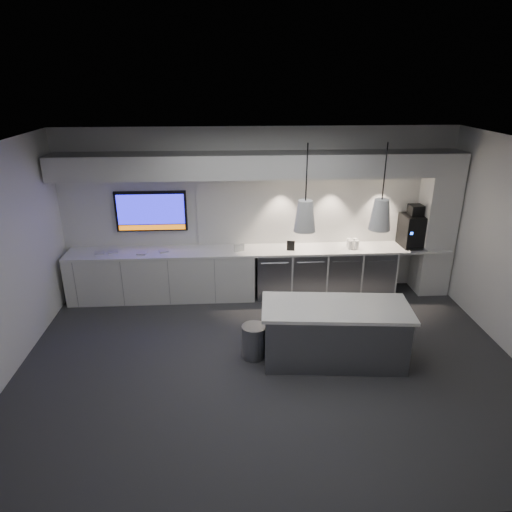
{
  "coord_description": "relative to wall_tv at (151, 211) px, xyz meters",
  "views": [
    {
      "loc": [
        -0.52,
        -5.43,
        3.78
      ],
      "look_at": [
        -0.12,
        1.1,
        1.2
      ],
      "focal_mm": 32.0,
      "sensor_mm": 36.0,
      "label": 1
    }
  ],
  "objects": [
    {
      "name": "fridge_unit_d",
      "position": [
        4.04,
        -0.27,
        -1.13
      ],
      "size": [
        0.6,
        0.61,
        0.85
      ],
      "primitive_type": "cube",
      "color": "gray",
      "rests_on": "floor"
    },
    {
      "name": "fridge_unit_b",
      "position": [
        2.78,
        -0.27,
        -1.13
      ],
      "size": [
        0.6,
        0.61,
        0.85
      ],
      "primitive_type": "cube",
      "color": "gray",
      "rests_on": "floor"
    },
    {
      "name": "fridge_unit_a",
      "position": [
        2.15,
        -0.27,
        -1.13
      ],
      "size": [
        0.6,
        0.61,
        0.85
      ],
      "primitive_type": "cube",
      "color": "gray",
      "rests_on": "floor"
    },
    {
      "name": "pendant_right",
      "position": [
        3.29,
        -2.43,
        0.59
      ],
      "size": [
        0.28,
        0.28,
        1.1
      ],
      "color": "silver",
      "rests_on": "ceiling"
    },
    {
      "name": "tray_a",
      "position": [
        -0.9,
        -0.31,
        -0.65
      ],
      "size": [
        0.19,
        0.19,
        0.02
      ],
      "primitive_type": "cube",
      "rotation": [
        0.0,
        0.0,
        0.23
      ],
      "color": "#BCBCBC",
      "rests_on": "back_counter"
    },
    {
      "name": "wall_front",
      "position": [
        1.9,
        -4.95,
        -0.06
      ],
      "size": [
        7.0,
        0.0,
        7.0
      ],
      "primitive_type": "plane",
      "rotation": [
        -1.57,
        0.0,
        0.0
      ],
      "color": "white",
      "rests_on": "floor"
    },
    {
      "name": "sign_black",
      "position": [
        2.45,
        -0.36,
        -0.57
      ],
      "size": [
        0.14,
        0.05,
        0.18
      ],
      "primitive_type": "cube",
      "rotation": [
        0.0,
        0.0,
        -0.2
      ],
      "color": "black",
      "rests_on": "back_counter"
    },
    {
      "name": "floor",
      "position": [
        1.9,
        -2.45,
        -1.56
      ],
      "size": [
        7.0,
        7.0,
        0.0
      ],
      "primitive_type": "plane",
      "color": "#303032",
      "rests_on": "ground"
    },
    {
      "name": "coffee_machine",
      "position": [
        4.69,
        -0.25,
        -0.35
      ],
      "size": [
        0.44,
        0.61,
        0.76
      ],
      "rotation": [
        0.0,
        0.0,
        0.06
      ],
      "color": "black",
      "rests_on": "back_counter"
    },
    {
      "name": "bin",
      "position": [
        1.69,
        -2.26,
        -1.31
      ],
      "size": [
        0.43,
        0.43,
        0.49
      ],
      "primitive_type": "cylinder",
      "rotation": [
        0.0,
        0.0,
        -0.27
      ],
      "color": "gray",
      "rests_on": "floor"
    },
    {
      "name": "wall_tv",
      "position": [
        0.0,
        0.0,
        0.0
      ],
      "size": [
        1.25,
        0.07,
        0.72
      ],
      "color": "black",
      "rests_on": "wall_back"
    },
    {
      "name": "tray_c",
      "position": [
        -0.16,
        -0.37,
        -0.65
      ],
      "size": [
        0.19,
        0.19,
        0.02
      ],
      "primitive_type": "cube",
      "rotation": [
        0.0,
        0.0,
        -0.18
      ],
      "color": "#BCBCBC",
      "rests_on": "back_counter"
    },
    {
      "name": "left_base_cabinets",
      "position": [
        0.15,
        -0.27,
        -1.13
      ],
      "size": [
        3.3,
        0.63,
        0.86
      ],
      "primitive_type": "cube",
      "color": "silver",
      "rests_on": "floor"
    },
    {
      "name": "backsplash",
      "position": [
        3.1,
        0.03,
        -0.01
      ],
      "size": [
        4.6,
        0.03,
        1.3
      ],
      "primitive_type": "cube",
      "color": "silver",
      "rests_on": "wall_back"
    },
    {
      "name": "tray_b",
      "position": [
        -0.68,
        -0.27,
        -0.65
      ],
      "size": [
        0.2,
        0.2,
        0.02
      ],
      "primitive_type": "cube",
      "rotation": [
        0.0,
        0.0,
        0.29
      ],
      "color": "#BCBCBC",
      "rests_on": "back_counter"
    },
    {
      "name": "wall_back",
      "position": [
        1.9,
        0.05,
        -0.06
      ],
      "size": [
        7.0,
        0.0,
        7.0
      ],
      "primitive_type": "plane",
      "rotation": [
        1.57,
        0.0,
        0.0
      ],
      "color": "white",
      "rests_on": "floor"
    },
    {
      "name": "pendant_left",
      "position": [
        2.33,
        -2.43,
        0.59
      ],
      "size": [
        0.28,
        0.28,
        1.1
      ],
      "color": "silver",
      "rests_on": "ceiling"
    },
    {
      "name": "ceiling",
      "position": [
        1.9,
        -2.45,
        1.44
      ],
      "size": [
        7.0,
        7.0,
        0.0
      ],
      "primitive_type": "plane",
      "rotation": [
        3.14,
        0.0,
        0.0
      ],
      "color": "black",
      "rests_on": "wall_back"
    },
    {
      "name": "tray_d",
      "position": [
        0.2,
        -0.28,
        -0.65
      ],
      "size": [
        0.2,
        0.2,
        0.02
      ],
      "primitive_type": "cube",
      "rotation": [
        0.0,
        0.0,
        0.31
      ],
      "color": "#BCBCBC",
      "rests_on": "back_counter"
    },
    {
      "name": "back_counter",
      "position": [
        1.9,
        -0.27,
        -0.68
      ],
      "size": [
        6.8,
        0.65,
        0.04
      ],
      "primitive_type": "cube",
      "color": "white",
      "rests_on": "left_base_cabinets"
    },
    {
      "name": "soffit",
      "position": [
        1.9,
        -0.25,
        0.84
      ],
      "size": [
        6.9,
        0.6,
        0.4
      ],
      "primitive_type": "cube",
      "color": "silver",
      "rests_on": "wall_back"
    },
    {
      "name": "sign_white",
      "position": [
        1.54,
        -0.35,
        -0.59
      ],
      "size": [
        0.18,
        0.06,
        0.14
      ],
      "primitive_type": "cube",
      "rotation": [
        0.0,
        0.0,
        0.23
      ],
      "color": "white",
      "rests_on": "back_counter"
    },
    {
      "name": "column",
      "position": [
        5.1,
        -0.25,
        -0.26
      ],
      "size": [
        0.55,
        0.55,
        2.6
      ],
      "primitive_type": "cube",
      "color": "silver",
      "rests_on": "floor"
    },
    {
      "name": "island",
      "position": [
        2.81,
        -2.43,
        -1.13
      ],
      "size": [
        2.1,
        1.05,
        0.86
      ],
      "rotation": [
        0.0,
        0.0,
        -0.09
      ],
      "color": "gray",
      "rests_on": "floor"
    },
    {
      "name": "cup_cluster",
      "position": [
        3.58,
        -0.32,
        -0.58
      ],
      "size": [
        0.19,
        0.19,
        0.16
      ],
      "primitive_type": null,
      "color": "white",
      "rests_on": "back_counter"
    },
    {
      "name": "fridge_unit_c",
      "position": [
        3.41,
        -0.27,
        -1.13
      ],
      "size": [
        0.6,
        0.61,
        0.85
      ],
      "primitive_type": "cube",
      "color": "gray",
      "rests_on": "floor"
    }
  ]
}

